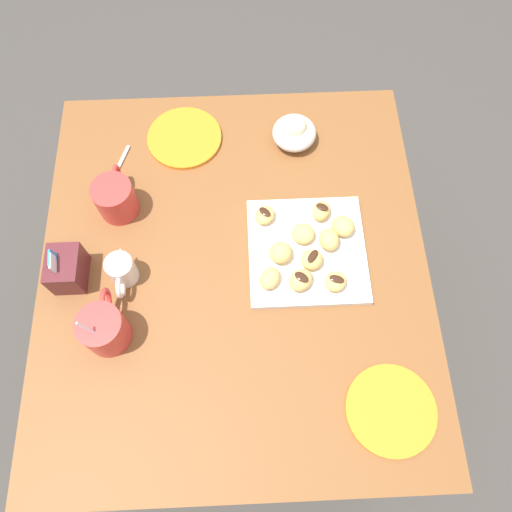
{
  "coord_description": "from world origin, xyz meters",
  "views": [
    {
      "loc": [
        -0.42,
        -0.03,
        1.72
      ],
      "look_at": [
        0.01,
        -0.05,
        0.73
      ],
      "focal_mm": 34.29,
      "sensor_mm": 36.0,
      "label": 1
    }
  ],
  "objects_px": {
    "beignet_4": "(265,215)",
    "beignet_9": "(343,226)",
    "beignet_0": "(303,234)",
    "beignet_1": "(270,278)",
    "coffee_mug_red_left": "(104,328)",
    "ice_cream_bowl": "(294,132)",
    "cream_pitcher_white": "(122,270)",
    "saucer_orange_left": "(391,410)",
    "beignet_2": "(321,211)",
    "beignet_5": "(281,253)",
    "beignet_6": "(301,280)",
    "dining_table": "(236,284)",
    "beignet_7": "(312,260)",
    "pastry_plate_square": "(307,251)",
    "beignet_8": "(336,282)",
    "sugar_caddy": "(67,269)",
    "beignet_3": "(329,240)",
    "coffee_mug_red_right": "(115,197)",
    "saucer_orange_right": "(184,138)"
  },
  "relations": [
    {
      "from": "pastry_plate_square",
      "to": "ice_cream_bowl",
      "type": "height_order",
      "value": "ice_cream_bowl"
    },
    {
      "from": "dining_table",
      "to": "coffee_mug_red_right",
      "type": "relative_size",
      "value": 7.37
    },
    {
      "from": "dining_table",
      "to": "beignet_9",
      "type": "bearing_deg",
      "value": -74.92
    },
    {
      "from": "saucer_orange_left",
      "to": "beignet_0",
      "type": "xyz_separation_m",
      "value": [
        0.38,
        0.15,
        0.03
      ]
    },
    {
      "from": "sugar_caddy",
      "to": "saucer_orange_left",
      "type": "distance_m",
      "value": 0.73
    },
    {
      "from": "saucer_orange_left",
      "to": "beignet_4",
      "type": "distance_m",
      "value": 0.49
    },
    {
      "from": "saucer_orange_left",
      "to": "beignet_8",
      "type": "height_order",
      "value": "beignet_8"
    },
    {
      "from": "coffee_mug_red_left",
      "to": "saucer_orange_right",
      "type": "height_order",
      "value": "coffee_mug_red_left"
    },
    {
      "from": "coffee_mug_red_right",
      "to": "beignet_3",
      "type": "xyz_separation_m",
      "value": [
        -0.12,
        -0.48,
        -0.01
      ]
    },
    {
      "from": "beignet_0",
      "to": "beignet_6",
      "type": "bearing_deg",
      "value": 172.7
    },
    {
      "from": "saucer_orange_right",
      "to": "beignet_5",
      "type": "xyz_separation_m",
      "value": [
        -0.34,
        -0.22,
        0.03
      ]
    },
    {
      "from": "coffee_mug_red_left",
      "to": "ice_cream_bowl",
      "type": "distance_m",
      "value": 0.64
    },
    {
      "from": "beignet_7",
      "to": "beignet_9",
      "type": "distance_m",
      "value": 0.11
    },
    {
      "from": "pastry_plate_square",
      "to": "saucer_orange_right",
      "type": "distance_m",
      "value": 0.43
    },
    {
      "from": "dining_table",
      "to": "beignet_0",
      "type": "xyz_separation_m",
      "value": [
        0.05,
        -0.16,
        0.16
      ]
    },
    {
      "from": "beignet_2",
      "to": "beignet_4",
      "type": "distance_m",
      "value": 0.13
    },
    {
      "from": "beignet_6",
      "to": "beignet_9",
      "type": "relative_size",
      "value": 1.05
    },
    {
      "from": "pastry_plate_square",
      "to": "sugar_caddy",
      "type": "relative_size",
      "value": 2.47
    },
    {
      "from": "coffee_mug_red_right",
      "to": "ice_cream_bowl",
      "type": "relative_size",
      "value": 1.21
    },
    {
      "from": "beignet_4",
      "to": "beignet_9",
      "type": "bearing_deg",
      "value": -102.22
    },
    {
      "from": "pastry_plate_square",
      "to": "beignet_8",
      "type": "bearing_deg",
      "value": -148.16
    },
    {
      "from": "saucer_orange_left",
      "to": "beignet_5",
      "type": "height_order",
      "value": "beignet_5"
    },
    {
      "from": "dining_table",
      "to": "ice_cream_bowl",
      "type": "distance_m",
      "value": 0.4
    },
    {
      "from": "dining_table",
      "to": "beignet_3",
      "type": "bearing_deg",
      "value": -80.79
    },
    {
      "from": "dining_table",
      "to": "coffee_mug_red_left",
      "type": "bearing_deg",
      "value": 119.65
    },
    {
      "from": "coffee_mug_red_left",
      "to": "saucer_orange_left",
      "type": "height_order",
      "value": "coffee_mug_red_left"
    },
    {
      "from": "coffee_mug_red_right",
      "to": "sugar_caddy",
      "type": "height_order",
      "value": "sugar_caddy"
    },
    {
      "from": "coffee_mug_red_right",
      "to": "pastry_plate_square",
      "type": "bearing_deg",
      "value": -107.29
    },
    {
      "from": "beignet_7",
      "to": "beignet_8",
      "type": "xyz_separation_m",
      "value": [
        -0.05,
        -0.05,
        -0.0
      ]
    },
    {
      "from": "beignet_3",
      "to": "beignet_8",
      "type": "relative_size",
      "value": 1.07
    },
    {
      "from": "sugar_caddy",
      "to": "beignet_9",
      "type": "xyz_separation_m",
      "value": [
        0.08,
        -0.61,
        -0.01
      ]
    },
    {
      "from": "sugar_caddy",
      "to": "saucer_orange_left",
      "type": "xyz_separation_m",
      "value": [
        -0.32,
        -0.66,
        -0.04
      ]
    },
    {
      "from": "saucer_orange_right",
      "to": "beignet_6",
      "type": "height_order",
      "value": "beignet_6"
    },
    {
      "from": "beignet_2",
      "to": "saucer_orange_right",
      "type": "bearing_deg",
      "value": 53.17
    },
    {
      "from": "sugar_caddy",
      "to": "beignet_3",
      "type": "bearing_deg",
      "value": -85.23
    },
    {
      "from": "coffee_mug_red_right",
      "to": "beignet_8",
      "type": "height_order",
      "value": "coffee_mug_red_right"
    },
    {
      "from": "beignet_6",
      "to": "beignet_9",
      "type": "xyz_separation_m",
      "value": [
        0.12,
        -0.1,
        0.0
      ]
    },
    {
      "from": "pastry_plate_square",
      "to": "beignet_9",
      "type": "height_order",
      "value": "beignet_9"
    },
    {
      "from": "saucer_orange_left",
      "to": "beignet_3",
      "type": "bearing_deg",
      "value": 13.82
    },
    {
      "from": "pastry_plate_square",
      "to": "beignet_1",
      "type": "height_order",
      "value": "beignet_1"
    },
    {
      "from": "ice_cream_bowl",
      "to": "beignet_1",
      "type": "distance_m",
      "value": 0.39
    },
    {
      "from": "saucer_orange_right",
      "to": "beignet_4",
      "type": "relative_size",
      "value": 3.77
    },
    {
      "from": "beignet_5",
      "to": "beignet_1",
      "type": "bearing_deg",
      "value": 154.94
    },
    {
      "from": "dining_table",
      "to": "beignet_6",
      "type": "relative_size",
      "value": 17.34
    },
    {
      "from": "beignet_3",
      "to": "saucer_orange_left",
      "type": "bearing_deg",
      "value": -166.18
    },
    {
      "from": "saucer_orange_left",
      "to": "beignet_4",
      "type": "height_order",
      "value": "beignet_4"
    },
    {
      "from": "cream_pitcher_white",
      "to": "saucer_orange_left",
      "type": "height_order",
      "value": "cream_pitcher_white"
    },
    {
      "from": "beignet_2",
      "to": "beignet_5",
      "type": "bearing_deg",
      "value": 135.61
    },
    {
      "from": "beignet_0",
      "to": "beignet_1",
      "type": "distance_m",
      "value": 0.13
    },
    {
      "from": "coffee_mug_red_right",
      "to": "beignet_9",
      "type": "xyz_separation_m",
      "value": [
        -0.09,
        -0.51,
        -0.01
      ]
    }
  ]
}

